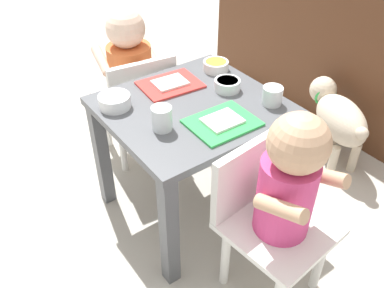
{
  "coord_description": "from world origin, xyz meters",
  "views": [
    {
      "loc": [
        0.92,
        -0.66,
        1.17
      ],
      "look_at": [
        0.0,
        0.0,
        0.3
      ],
      "focal_mm": 39.11,
      "sensor_mm": 36.0,
      "label": 1
    }
  ],
  "objects_px": {
    "seated_child_right": "(282,189)",
    "veggie_bowl_far": "(115,101)",
    "dining_table": "(192,127)",
    "water_cup_right": "(162,120)",
    "seated_child_left": "(131,71)",
    "water_cup_left": "(272,97)",
    "cereal_bowl_right_side": "(216,65)",
    "dog": "(337,116)",
    "veggie_bowl_near": "(227,85)",
    "food_tray_left": "(170,84)",
    "food_tray_right": "(222,122)"
  },
  "relations": [
    {
      "from": "dining_table",
      "to": "water_cup_right",
      "type": "height_order",
      "value": "water_cup_right"
    },
    {
      "from": "water_cup_left",
      "to": "water_cup_right",
      "type": "relative_size",
      "value": 0.88
    },
    {
      "from": "seated_child_right",
      "to": "cereal_bowl_right_side",
      "type": "distance_m",
      "value": 0.59
    },
    {
      "from": "dining_table",
      "to": "seated_child_right",
      "type": "bearing_deg",
      "value": -0.77
    },
    {
      "from": "water_cup_left",
      "to": "water_cup_right",
      "type": "xyz_separation_m",
      "value": [
        -0.09,
        -0.36,
        0.01
      ]
    },
    {
      "from": "dog",
      "to": "veggie_bowl_far",
      "type": "xyz_separation_m",
      "value": [
        -0.24,
        -0.87,
        0.27
      ]
    },
    {
      "from": "dining_table",
      "to": "food_tray_left",
      "type": "distance_m",
      "value": 0.17
    },
    {
      "from": "food_tray_left",
      "to": "cereal_bowl_right_side",
      "type": "height_order",
      "value": "cereal_bowl_right_side"
    },
    {
      "from": "dining_table",
      "to": "dog",
      "type": "xyz_separation_m",
      "value": [
        0.11,
        0.66,
        -0.16
      ]
    },
    {
      "from": "food_tray_left",
      "to": "cereal_bowl_right_side",
      "type": "distance_m",
      "value": 0.2
    },
    {
      "from": "seated_child_right",
      "to": "food_tray_left",
      "type": "relative_size",
      "value": 3.05
    },
    {
      "from": "food_tray_left",
      "to": "cereal_bowl_right_side",
      "type": "xyz_separation_m",
      "value": [
        0.0,
        0.2,
        0.01
      ]
    },
    {
      "from": "food_tray_left",
      "to": "food_tray_right",
      "type": "relative_size",
      "value": 1.04
    },
    {
      "from": "seated_child_right",
      "to": "veggie_bowl_far",
      "type": "xyz_separation_m",
      "value": [
        -0.54,
        -0.2,
        0.07
      ]
    },
    {
      "from": "cereal_bowl_right_side",
      "to": "seated_child_left",
      "type": "bearing_deg",
      "value": -143.82
    },
    {
      "from": "cereal_bowl_right_side",
      "to": "water_cup_right",
      "type": "bearing_deg",
      "value": -61.21
    },
    {
      "from": "seated_child_left",
      "to": "seated_child_right",
      "type": "relative_size",
      "value": 0.99
    },
    {
      "from": "dining_table",
      "to": "water_cup_left",
      "type": "height_order",
      "value": "water_cup_left"
    },
    {
      "from": "seated_child_left",
      "to": "dog",
      "type": "relative_size",
      "value": 1.62
    },
    {
      "from": "water_cup_right",
      "to": "cereal_bowl_right_side",
      "type": "relative_size",
      "value": 0.8
    },
    {
      "from": "dining_table",
      "to": "seated_child_right",
      "type": "xyz_separation_m",
      "value": [
        0.41,
        -0.01,
        0.04
      ]
    },
    {
      "from": "seated_child_right",
      "to": "food_tray_left",
      "type": "height_order",
      "value": "seated_child_right"
    },
    {
      "from": "food_tray_right",
      "to": "veggie_bowl_far",
      "type": "xyz_separation_m",
      "value": [
        -0.27,
        -0.21,
        0.02
      ]
    },
    {
      "from": "water_cup_right",
      "to": "veggie_bowl_near",
      "type": "bearing_deg",
      "value": 101.85
    },
    {
      "from": "cereal_bowl_right_side",
      "to": "veggie_bowl_far",
      "type": "height_order",
      "value": "veggie_bowl_far"
    },
    {
      "from": "dining_table",
      "to": "food_tray_right",
      "type": "distance_m",
      "value": 0.17
    },
    {
      "from": "dog",
      "to": "seated_child_left",
      "type": "bearing_deg",
      "value": -128.17
    },
    {
      "from": "food_tray_left",
      "to": "water_cup_right",
      "type": "distance_m",
      "value": 0.25
    },
    {
      "from": "food_tray_right",
      "to": "water_cup_right",
      "type": "bearing_deg",
      "value": -117.93
    },
    {
      "from": "dog",
      "to": "veggie_bowl_near",
      "type": "bearing_deg",
      "value": -102.32
    },
    {
      "from": "veggie_bowl_far",
      "to": "seated_child_left",
      "type": "bearing_deg",
      "value": 143.3
    },
    {
      "from": "dog",
      "to": "veggie_bowl_far",
      "type": "distance_m",
      "value": 0.94
    },
    {
      "from": "seated_child_right",
      "to": "water_cup_left",
      "type": "xyz_separation_m",
      "value": [
        -0.27,
        0.21,
        0.07
      ]
    },
    {
      "from": "seated_child_right",
      "to": "dog",
      "type": "xyz_separation_m",
      "value": [
        -0.3,
        0.67,
        -0.2
      ]
    },
    {
      "from": "seated_child_left",
      "to": "water_cup_left",
      "type": "height_order",
      "value": "seated_child_left"
    },
    {
      "from": "dining_table",
      "to": "water_cup_left",
      "type": "relative_size",
      "value": 8.45
    },
    {
      "from": "food_tray_left",
      "to": "dog",
      "type": "bearing_deg",
      "value": 69.32
    },
    {
      "from": "veggie_bowl_far",
      "to": "cereal_bowl_right_side",
      "type": "bearing_deg",
      "value": 91.05
    },
    {
      "from": "seated_child_right",
      "to": "food_tray_right",
      "type": "distance_m",
      "value": 0.28
    },
    {
      "from": "dining_table",
      "to": "cereal_bowl_right_side",
      "type": "relative_size",
      "value": 5.94
    },
    {
      "from": "dog",
      "to": "water_cup_left",
      "type": "relative_size",
      "value": 6.11
    },
    {
      "from": "food_tray_left",
      "to": "seated_child_left",
      "type": "bearing_deg",
      "value": -179.01
    },
    {
      "from": "water_cup_right",
      "to": "dining_table",
      "type": "bearing_deg",
      "value": 110.92
    },
    {
      "from": "dining_table",
      "to": "food_tray_right",
      "type": "relative_size",
      "value": 2.68
    },
    {
      "from": "dog",
      "to": "water_cup_right",
      "type": "bearing_deg",
      "value": -93.52
    },
    {
      "from": "seated_child_right",
      "to": "cereal_bowl_right_side",
      "type": "xyz_separation_m",
      "value": [
        -0.55,
        0.21,
        0.07
      ]
    },
    {
      "from": "seated_child_right",
      "to": "food_tray_left",
      "type": "bearing_deg",
      "value": 178.43
    },
    {
      "from": "food_tray_left",
      "to": "dining_table",
      "type": "bearing_deg",
      "value": -3.89
    },
    {
      "from": "seated_child_left",
      "to": "water_cup_right",
      "type": "bearing_deg",
      "value": -18.12
    },
    {
      "from": "veggie_bowl_near",
      "to": "veggie_bowl_far",
      "type": "bearing_deg",
      "value": -109.33
    }
  ]
}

